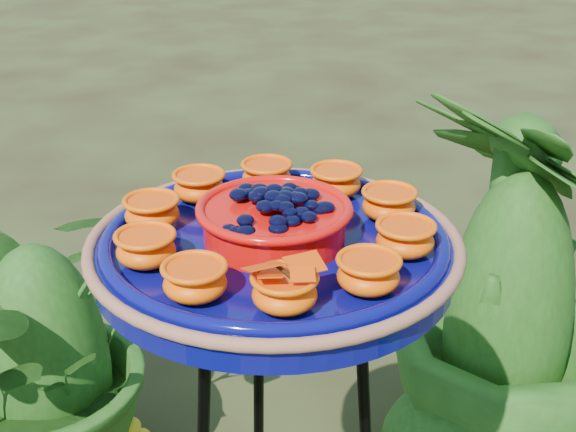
# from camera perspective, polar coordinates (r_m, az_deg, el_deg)

# --- Properties ---
(feeder_dish) EXTENTS (0.51, 0.51, 0.11)m
(feeder_dish) POSITION_cam_1_polar(r_m,az_deg,el_deg) (1.03, -0.97, -1.82)
(feeder_dish) COLOR #07095C
(feeder_dish) RESTS_ON tripod_stand
(shrub_back_left) EXTENTS (0.97, 0.95, 0.81)m
(shrub_back_left) POSITION_cam_1_polar(r_m,az_deg,el_deg) (1.91, -17.00, -8.48)
(shrub_back_left) COLOR #1E4512
(shrub_back_left) RESTS_ON ground
(shrub_back_right) EXTENTS (0.73, 0.73, 0.97)m
(shrub_back_right) POSITION_cam_1_polar(r_m,az_deg,el_deg) (1.90, 15.52, -5.61)
(shrub_back_right) COLOR #1E4512
(shrub_back_right) RESTS_ON ground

